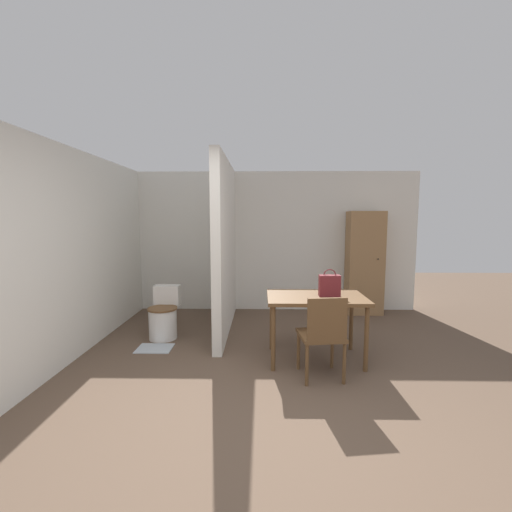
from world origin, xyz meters
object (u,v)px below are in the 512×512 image
Objects in this scene: wooden_chair at (323,333)px; handbag at (329,285)px; dining_table at (316,303)px; toilet at (164,316)px; wooden_cabinet at (364,263)px.

handbag reaches higher than wooden_chair.
handbag reaches higher than dining_table.
handbag is at bearing -19.09° from toilet.
dining_table reaches higher than toilet.
wooden_chair is at bearing -107.39° from handbag.
dining_table is at bearing 82.98° from wooden_chair.
handbag is 0.18× the size of wooden_cabinet.
handbag is 2.28m from wooden_cabinet.
wooden_chair is 0.66m from handbag.
wooden_chair is at bearing -90.41° from dining_table.
dining_table is 1.61× the size of toilet.
wooden_chair is 2.81× the size of handbag.
wooden_cabinet is (1.17, 2.54, 0.40)m from wooden_chair.
wooden_chair reaches higher than toilet.
wooden_chair is (-0.00, -0.52, -0.19)m from dining_table.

